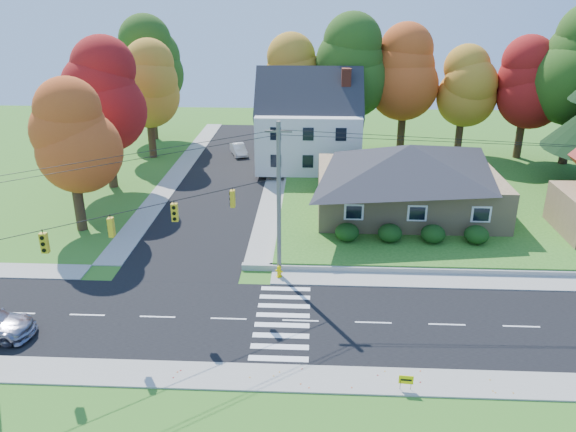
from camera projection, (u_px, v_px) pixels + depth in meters
The scene contains 22 objects.
ground at pixel (301, 321), 30.97m from camera, with size 120.00×120.00×0.00m, color #3D7923.
road_main at pixel (301, 321), 30.97m from camera, with size 90.00×8.00×0.02m, color black.
road_cross at pixel (227, 175), 55.41m from camera, with size 8.00×44.00×0.02m, color black.
sidewalk_north at pixel (303, 277), 35.59m from camera, with size 90.00×2.00×0.08m, color #9C9A90.
sidewalk_south at pixel (298, 378), 26.33m from camera, with size 90.00×2.00×0.08m, color #9C9A90.
lawn at pixel (453, 193), 49.74m from camera, with size 30.00×30.00×0.50m, color #3D7923.
ranch_house at pixel (408, 177), 44.21m from camera, with size 14.60×10.60×5.40m.
colonial_house at pixel (309, 125), 55.18m from camera, with size 10.40×8.40×9.60m.
hedge_row at pixel (411, 233), 39.28m from camera, with size 10.70×1.70×1.27m.
traffic_infrastructure at pixel (299, 226), 30.30m from camera, with size 38.10×10.66×10.00m.
tree_lot_0 at pixel (291, 78), 59.44m from camera, with size 6.72×6.72×12.51m.
tree_lot_1 at pixel (349, 67), 57.75m from camera, with size 7.84×7.84×14.60m.
tree_lot_2 at pixel (406, 72), 58.65m from camera, with size 7.28×7.28×13.56m.
tree_lot_3 at pixel (465, 87), 57.95m from camera, with size 6.16×6.16×11.47m.
tree_lot_4 at pixel (528, 83), 56.51m from camera, with size 6.72×6.72×12.51m.
tree_west_0 at pixel (69, 138), 40.17m from camera, with size 6.16×6.16×11.47m.
tree_west_1 at pixel (103, 95), 48.99m from camera, with size 7.28×7.28×13.56m.
tree_west_2 at pixel (147, 85), 58.45m from camera, with size 6.72×6.72×12.51m.
tree_west_3 at pixel (148, 62), 65.46m from camera, with size 7.84×7.84×14.60m.
white_car at pixel (239, 149), 61.83m from camera, with size 1.32×3.78×1.25m, color silver.
fire_hydrant at pixel (279, 272), 35.48m from camera, with size 0.48×0.38×0.85m.
yard_sign at pixel (406, 380), 25.36m from camera, with size 0.66×0.08×0.82m.
Camera 1 is at (0.60, -26.55, 16.98)m, focal length 35.00 mm.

